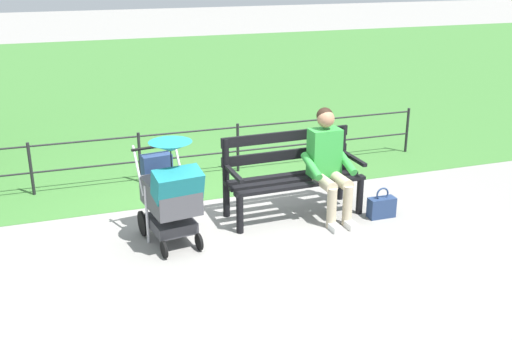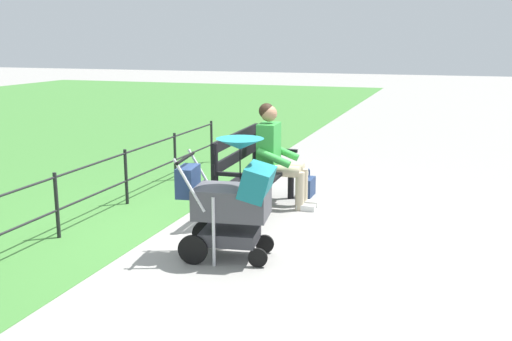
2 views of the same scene
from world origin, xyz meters
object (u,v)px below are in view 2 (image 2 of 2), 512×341
(park_bench, at_px, (250,169))
(handbag, at_px, (308,186))
(person_on_bench, at_px, (277,152))
(stroller, at_px, (233,197))

(park_bench, relative_size, handbag, 4.36)
(park_bench, bearing_deg, person_on_bench, 148.53)
(park_bench, bearing_deg, handbag, 153.60)
(park_bench, height_order, handbag, park_bench)
(person_on_bench, bearing_deg, handbag, 156.97)
(park_bench, xyz_separation_m, person_on_bench, (-0.36, 0.22, 0.15))
(person_on_bench, xyz_separation_m, stroller, (1.86, 0.12, -0.08))
(person_on_bench, height_order, handbag, person_on_bench)
(park_bench, height_order, person_on_bench, person_on_bench)
(handbag, bearing_deg, stroller, -3.03)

